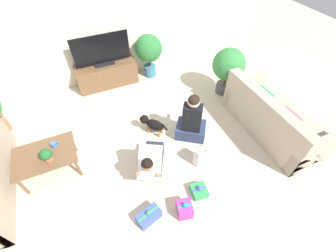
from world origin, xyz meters
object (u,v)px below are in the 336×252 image
object	(u,v)px
dog	(152,124)
gift_box_a	(149,216)
potted_plant_corner_right	(228,67)
coffee_table	(45,156)
gift_box_b	(185,209)
tv	(102,52)
gift_bag_a	(201,156)
person_kneeling	(152,160)
person_sitting	(192,122)
tv_console	(107,74)
sofa_right	(273,118)
potted_plant_back_right	(149,50)
gift_box_c	(199,191)
mug	(54,145)
tabletop_plant	(46,155)

from	to	relation	value
dog	gift_box_a	bearing A→B (deg)	27.35
potted_plant_corner_right	dog	distance (m)	1.99
coffee_table	gift_box_b	distance (m)	2.22
tv	gift_bag_a	xyz separation A→B (m)	(0.85, -2.75, -0.63)
tv	person_kneeling	xyz separation A→B (m)	(0.07, -2.60, -0.49)
potted_plant_corner_right	person_sitting	bearing A→B (deg)	-146.46
tv_console	dog	size ratio (longest dim) A/B	2.83
sofa_right	potted_plant_back_right	distance (m)	2.96
tv	gift_box_c	size ratio (longest dim) A/B	4.55
gift_box_b	tv	bearing A→B (deg)	93.95
mug	tv_console	bearing A→B (deg)	56.17
potted_plant_corner_right	gift_box_c	xyz separation A→B (m)	(-1.70, -1.91, -0.58)
potted_plant_back_right	potted_plant_corner_right	bearing A→B (deg)	-45.06
sofa_right	dog	size ratio (longest dim) A/B	4.15
gift_box_c	gift_box_a	bearing A→B (deg)	-176.10
coffee_table	gift_box_a	size ratio (longest dim) A/B	2.46
tv_console	gift_bag_a	xyz separation A→B (m)	(0.85, -2.75, -0.08)
gift_box_c	mug	bearing A→B (deg)	142.01
tv	gift_box_c	bearing A→B (deg)	-80.01
person_kneeling	tabletop_plant	size ratio (longest dim) A/B	3.66
person_sitting	dog	world-z (taller)	person_sitting
sofa_right	gift_bag_a	distance (m)	1.57
tv_console	tabletop_plant	world-z (taller)	tabletop_plant
gift_box_a	dog	bearing A→B (deg)	67.06
potted_plant_back_right	gift_box_b	xyz separation A→B (m)	(-0.77, -3.35, -0.54)
tv	mug	world-z (taller)	tv
sofa_right	tv	world-z (taller)	tv
gift_box_b	gift_bag_a	distance (m)	0.90
person_sitting	mug	world-z (taller)	person_sitting
tv_console	mug	xyz separation A→B (m)	(-1.22, -1.83, 0.22)
potted_plant_back_right	dog	xyz separation A→B (m)	(-0.62, -1.74, -0.44)
tv_console	gift_box_a	bearing A→B (deg)	-94.40
person_kneeling	tv	bearing A→B (deg)	120.41
potted_plant_corner_right	gift_box_b	size ratio (longest dim) A/B	3.69
person_kneeling	mug	bearing A→B (deg)	177.99
gift_bag_a	tabletop_plant	bearing A→B (deg)	162.17
tabletop_plant	sofa_right	bearing A→B (deg)	-8.71
gift_box_b	potted_plant_corner_right	bearing A→B (deg)	45.81
potted_plant_corner_right	gift_box_a	bearing A→B (deg)	-141.97
tv	gift_box_a	bearing A→B (deg)	-94.40
tv	potted_plant_back_right	size ratio (longest dim) A/B	1.17
gift_bag_a	tv	bearing A→B (deg)	107.20
sofa_right	gift_bag_a	world-z (taller)	sofa_right
dog	gift_bag_a	bearing A→B (deg)	76.35
gift_box_a	potted_plant_back_right	bearing A→B (deg)	68.75
sofa_right	potted_plant_corner_right	xyz separation A→B (m)	(-0.14, 1.31, 0.35)
person_sitting	tabletop_plant	bearing A→B (deg)	32.27
person_kneeling	potted_plant_back_right	bearing A→B (deg)	98.75
tv	person_sitting	bearing A→B (deg)	-65.43
coffee_table	gift_box_c	xyz separation A→B (m)	(1.96, -1.31, -0.32)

